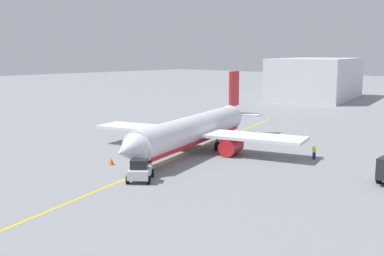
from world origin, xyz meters
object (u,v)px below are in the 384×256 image
(refueling_worker, at_px, (314,152))
(airplane, at_px, (194,131))
(safety_cone_nose, at_px, (111,162))
(pushback_tug, at_px, (140,171))

(refueling_worker, bearing_deg, airplane, -65.06)
(refueling_worker, bearing_deg, safety_cone_nose, -39.56)
(pushback_tug, distance_m, refueling_worker, 21.48)
(pushback_tug, xyz_separation_m, refueling_worker, (-20.08, 7.61, -0.19))
(pushback_tug, distance_m, safety_cone_nose, 7.61)
(refueling_worker, height_order, safety_cone_nose, refueling_worker)
(pushback_tug, relative_size, refueling_worker, 2.38)
(refueling_worker, bearing_deg, pushback_tug, -20.75)
(airplane, xyz_separation_m, safety_cone_nose, (11.80, -1.48, -2.23))
(airplane, xyz_separation_m, refueling_worker, (-6.25, 13.43, -1.78))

